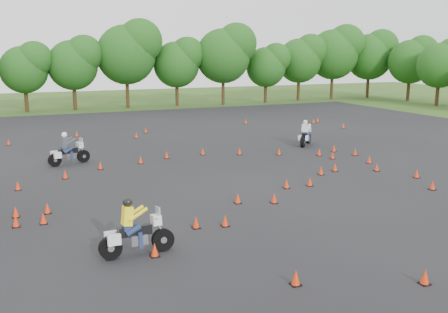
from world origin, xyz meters
The scene contains 7 objects.
ground centered at (0.00, 0.00, 0.00)m, with size 140.00×140.00×0.00m, color #2D5119.
asphalt_pad centered at (0.00, 6.00, 0.01)m, with size 62.00×62.00×0.00m, color black.
treeline centered at (3.48, 35.48, 4.73)m, with size 86.98×32.52×11.10m.
traffic_cones centered at (-0.04, 5.51, 0.23)m, with size 36.25×33.23×0.45m.
rider_grey centered at (-7.36, 10.80, 1.01)m, with size 2.60×0.80×2.01m, color #3B3F43, non-canonical shape.
rider_yellow centered at (-6.79, -4.53, 1.00)m, with size 2.58×0.79×1.99m, color yellow, non-canonical shape.
rider_white centered at (9.32, 10.57, 0.95)m, with size 2.45×0.75×1.89m, color silver, non-canonical shape.
Camera 1 is at (-10.29, -20.21, 6.74)m, focal length 40.00 mm.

